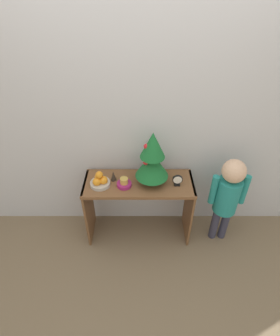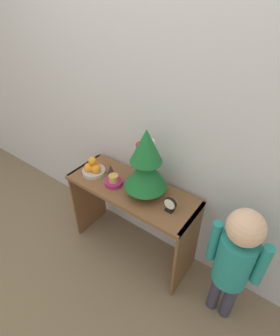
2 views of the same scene
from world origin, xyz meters
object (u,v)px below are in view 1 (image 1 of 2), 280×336
Objects in this scene: desk_clock at (177,180)px; figurine at (113,176)px; singing_bowl at (124,183)px; mini_tree at (152,159)px; fruit_bowl at (99,181)px; child_figure at (227,193)px.

desk_clock reaches higher than figurine.
singing_bowl is at bearing -178.78° from desk_clock.
mini_tree is 5.42× the size of figurine.
desk_clock is at bearing -0.16° from fruit_bowl.
figurine reaches higher than singing_bowl.
child_figure is (1.05, -0.10, -0.13)m from figurine.
desk_clock is (0.23, -0.05, -0.20)m from mini_tree.
desk_clock reaches higher than singing_bowl.
child_figure reaches higher than singing_bowl.
mini_tree reaches higher than fruit_bowl.
fruit_bowl is (-0.47, -0.05, -0.21)m from mini_tree.
singing_bowl is 1.19× the size of desk_clock.
mini_tree is 0.34m from singing_bowl.
desk_clock is (0.48, 0.01, 0.02)m from singing_bowl.
child_figure is at bearing -0.78° from singing_bowl.
mini_tree is 0.51m from fruit_bowl.
desk_clock is (0.69, -0.00, 0.01)m from fruit_bowl.
child_figure reaches higher than fruit_bowl.
mini_tree is 2.84× the size of fruit_bowl.
desk_clock is 0.58m from figurine.
singing_bowl is 0.13m from figurine.
mini_tree is 0.31m from desk_clock.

